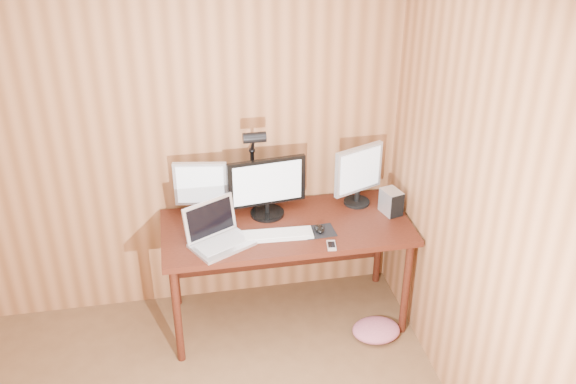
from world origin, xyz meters
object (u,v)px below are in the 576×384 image
object	(u,v)px
monitor_right	(358,174)
monitor_left	(201,188)
desk	(285,235)
laptop	(217,234)
speaker	(391,195)
keyboard	(277,235)
mouse	(319,229)
monitor_center	(267,187)
phone	(331,245)
desk_lamp	(254,157)
hard_drive	(391,202)

from	to	relation	value
monitor_right	monitor_left	bearing A→B (deg)	155.84
desk	laptop	bearing A→B (deg)	-157.18
monitor_left	speaker	size ratio (longest dim) A/B	3.39
monitor_right	keyboard	xyz separation A→B (m)	(-0.60, -0.31, -0.21)
mouse	monitor_center	bearing A→B (deg)	122.46
monitor_right	laptop	distance (m)	1.04
phone	speaker	xyz separation A→B (m)	(0.53, 0.46, 0.05)
laptop	desk_lamp	bearing A→B (deg)	22.47
keyboard	speaker	distance (m)	0.89
monitor_left	speaker	world-z (taller)	monitor_left
monitor_right	desk_lamp	distance (m)	0.71
speaker	phone	bearing A→B (deg)	-139.18
laptop	speaker	size ratio (longest dim) A/B	3.86
desk	monitor_center	world-z (taller)	monitor_center
monitor_left	keyboard	distance (m)	0.59
desk	monitor_center	xyz separation A→B (m)	(-0.10, 0.08, 0.33)
mouse	desk_lamp	bearing A→B (deg)	121.70
monitor_center	speaker	distance (m)	0.87
speaker	monitor_right	bearing A→B (deg)	174.07
speaker	monitor_center	bearing A→B (deg)	-179.20
phone	hard_drive	bearing A→B (deg)	42.12
mouse	monitor_left	bearing A→B (deg)	140.46
keyboard	monitor_left	bearing A→B (deg)	145.67
desk	laptop	distance (m)	0.53
laptop	hard_drive	xyz separation A→B (m)	(1.17, 0.15, 0.02)
speaker	monitor_left	bearing A→B (deg)	177.82
monitor_center	speaker	size ratio (longest dim) A/B	4.50
monitor_center	speaker	world-z (taller)	monitor_center
keyboard	speaker	world-z (taller)	speaker
monitor_left	desk_lamp	distance (m)	0.40
desk	hard_drive	size ratio (longest dim) A/B	9.32
laptop	keyboard	xyz separation A→B (m)	(0.38, 0.00, -0.05)
monitor_center	desk_lamp	distance (m)	0.21
desk	mouse	bearing A→B (deg)	-44.69
desk	monitor_center	bearing A→B (deg)	140.73
monitor_left	monitor_right	distance (m)	1.05
monitor_center	hard_drive	size ratio (longest dim) A/B	3.00
monitor_right	keyboard	bearing A→B (deg)	-175.74
laptop	monitor_right	bearing A→B (deg)	-10.72
monitor_left	mouse	bearing A→B (deg)	-15.26
desk_lamp	keyboard	bearing A→B (deg)	-79.62
monitor_center	keyboard	distance (m)	0.34
laptop	keyboard	size ratio (longest dim) A/B	0.98
monitor_left	monitor_right	bearing A→B (deg)	8.31
monitor_center	speaker	xyz separation A→B (m)	(0.86, 0.01, -0.15)
monitor_right	speaker	bearing A→B (deg)	-28.76
monitor_center	hard_drive	distance (m)	0.83
monitor_left	hard_drive	distance (m)	1.25
monitor_left	desk_lamp	xyz separation A→B (m)	(0.35, 0.01, 0.18)
desk	mouse	size ratio (longest dim) A/B	15.42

